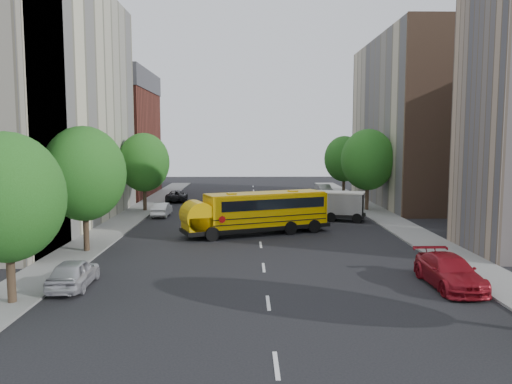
{
  "coord_description": "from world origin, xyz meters",
  "views": [
    {
      "loc": [
        -0.91,
        -34.97,
        7.06
      ],
      "look_at": [
        -0.24,
        2.0,
        3.16
      ],
      "focal_mm": 35.0,
      "sensor_mm": 36.0,
      "label": 1
    }
  ],
  "objects_px": {
    "school_bus": "(256,211)",
    "parked_car_5": "(324,190)",
    "street_tree_0": "(7,197)",
    "street_tree_1": "(84,174)",
    "safari_truck": "(331,205)",
    "parked_car_4": "(346,199)",
    "street_tree_2": "(144,162)",
    "street_tree_4": "(368,160)",
    "parked_car_2": "(177,196)",
    "parked_car_1": "(162,209)",
    "parked_car_3": "(449,271)",
    "parked_car_0": "(74,273)",
    "street_tree_5": "(344,159)"
  },
  "relations": [
    {
      "from": "parked_car_3",
      "to": "parked_car_4",
      "type": "bearing_deg",
      "value": 87.1
    },
    {
      "from": "street_tree_0",
      "to": "safari_truck",
      "type": "bearing_deg",
      "value": 51.82
    },
    {
      "from": "parked_car_5",
      "to": "street_tree_1",
      "type": "bearing_deg",
      "value": -126.71
    },
    {
      "from": "street_tree_5",
      "to": "parked_car_1",
      "type": "xyz_separation_m",
      "value": [
        -19.8,
        -15.21,
        -4.06
      ]
    },
    {
      "from": "safari_truck",
      "to": "parked_car_4",
      "type": "distance_m",
      "value": 9.79
    },
    {
      "from": "street_tree_4",
      "to": "safari_truck",
      "type": "xyz_separation_m",
      "value": [
        -4.53,
        -5.78,
        -3.73
      ]
    },
    {
      "from": "street_tree_5",
      "to": "street_tree_1",
      "type": "bearing_deg",
      "value": -126.25
    },
    {
      "from": "street_tree_4",
      "to": "parked_car_5",
      "type": "distance_m",
      "value": 14.4
    },
    {
      "from": "street_tree_0",
      "to": "parked_car_1",
      "type": "relative_size",
      "value": 1.91
    },
    {
      "from": "street_tree_4",
      "to": "street_tree_5",
      "type": "relative_size",
      "value": 1.08
    },
    {
      "from": "street_tree_5",
      "to": "parked_car_4",
      "type": "height_order",
      "value": "street_tree_5"
    },
    {
      "from": "street_tree_1",
      "to": "street_tree_2",
      "type": "bearing_deg",
      "value": 90.0
    },
    {
      "from": "street_tree_1",
      "to": "street_tree_2",
      "type": "height_order",
      "value": "street_tree_1"
    },
    {
      "from": "school_bus",
      "to": "parked_car_5",
      "type": "height_order",
      "value": "school_bus"
    },
    {
      "from": "school_bus",
      "to": "safari_truck",
      "type": "distance_m",
      "value": 9.29
    },
    {
      "from": "street_tree_2",
      "to": "street_tree_4",
      "type": "distance_m",
      "value": 22.0
    },
    {
      "from": "parked_car_2",
      "to": "school_bus",
      "type": "bearing_deg",
      "value": 112.27
    },
    {
      "from": "safari_truck",
      "to": "parked_car_2",
      "type": "bearing_deg",
      "value": 156.56
    },
    {
      "from": "parked_car_0",
      "to": "parked_car_2",
      "type": "height_order",
      "value": "parked_car_0"
    },
    {
      "from": "parked_car_3",
      "to": "street_tree_1",
      "type": "bearing_deg",
      "value": 157.3
    },
    {
      "from": "parked_car_2",
      "to": "parked_car_1",
      "type": "bearing_deg",
      "value": 89.64
    },
    {
      "from": "street_tree_5",
      "to": "parked_car_0",
      "type": "relative_size",
      "value": 1.81
    },
    {
      "from": "parked_car_2",
      "to": "safari_truck",
      "type": "bearing_deg",
      "value": 137.32
    },
    {
      "from": "street_tree_0",
      "to": "street_tree_2",
      "type": "xyz_separation_m",
      "value": [
        0.0,
        28.0,
        0.19
      ]
    },
    {
      "from": "street_tree_2",
      "to": "parked_car_4",
      "type": "bearing_deg",
      "value": 9.58
    },
    {
      "from": "street_tree_5",
      "to": "parked_car_4",
      "type": "distance_m",
      "value": 9.49
    },
    {
      "from": "street_tree_5",
      "to": "parked_car_0",
      "type": "xyz_separation_m",
      "value": [
        -20.21,
        -37.54,
        -4.0
      ]
    },
    {
      "from": "street_tree_4",
      "to": "school_bus",
      "type": "distance_m",
      "value": 16.9
    },
    {
      "from": "street_tree_2",
      "to": "parked_car_1",
      "type": "distance_m",
      "value": 5.72
    },
    {
      "from": "street_tree_1",
      "to": "parked_car_0",
      "type": "distance_m",
      "value": 8.84
    },
    {
      "from": "street_tree_5",
      "to": "parked_car_3",
      "type": "relative_size",
      "value": 1.45
    },
    {
      "from": "street_tree_0",
      "to": "parked_car_3",
      "type": "xyz_separation_m",
      "value": [
        19.8,
        2.26,
        -3.89
      ]
    },
    {
      "from": "school_bus",
      "to": "parked_car_2",
      "type": "bearing_deg",
      "value": 91.55
    },
    {
      "from": "street_tree_1",
      "to": "parked_car_3",
      "type": "xyz_separation_m",
      "value": [
        19.8,
        -7.74,
        -4.2
      ]
    },
    {
      "from": "street_tree_1",
      "to": "parked_car_4",
      "type": "xyz_separation_m",
      "value": [
        20.6,
        21.48,
        -4.18
      ]
    },
    {
      "from": "street_tree_4",
      "to": "parked_car_4",
      "type": "distance_m",
      "value": 5.71
    },
    {
      "from": "school_bus",
      "to": "parked_car_5",
      "type": "distance_m",
      "value": 27.27
    },
    {
      "from": "street_tree_0",
      "to": "street_tree_4",
      "type": "height_order",
      "value": "street_tree_4"
    },
    {
      "from": "street_tree_4",
      "to": "parked_car_4",
      "type": "height_order",
      "value": "street_tree_4"
    },
    {
      "from": "street_tree_0",
      "to": "street_tree_1",
      "type": "xyz_separation_m",
      "value": [
        0.0,
        10.0,
        0.31
      ]
    },
    {
      "from": "street_tree_5",
      "to": "parked_car_3",
      "type": "xyz_separation_m",
      "value": [
        -2.2,
        -37.74,
        -3.95
      ]
    },
    {
      "from": "street_tree_0",
      "to": "school_bus",
      "type": "distance_m",
      "value": 19.35
    },
    {
      "from": "school_bus",
      "to": "parked_car_0",
      "type": "height_order",
      "value": "school_bus"
    },
    {
      "from": "street_tree_2",
      "to": "street_tree_5",
      "type": "xyz_separation_m",
      "value": [
        22.0,
        12.0,
        -0.12
      ]
    },
    {
      "from": "street_tree_5",
      "to": "school_bus",
      "type": "xyz_separation_m",
      "value": [
        -11.28,
        -24.15,
        -2.93
      ]
    },
    {
      "from": "parked_car_3",
      "to": "parked_car_0",
      "type": "bearing_deg",
      "value": 178.03
    },
    {
      "from": "parked_car_1",
      "to": "parked_car_4",
      "type": "bearing_deg",
      "value": -159.38
    },
    {
      "from": "street_tree_1",
      "to": "street_tree_5",
      "type": "height_order",
      "value": "street_tree_1"
    },
    {
      "from": "street_tree_2",
      "to": "parked_car_2",
      "type": "distance_m",
      "value": 9.15
    },
    {
      "from": "street_tree_1",
      "to": "parked_car_3",
      "type": "bearing_deg",
      "value": -21.36
    }
  ]
}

